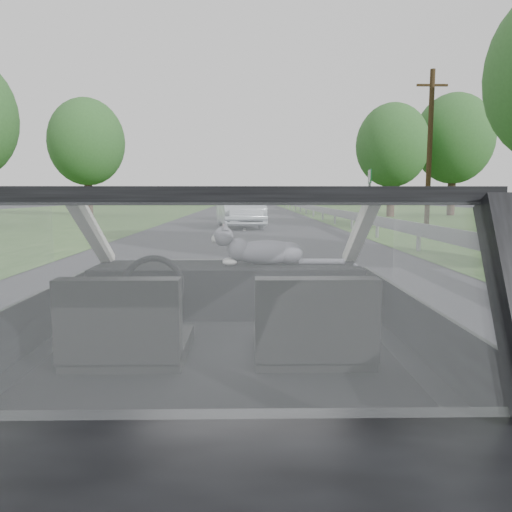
{
  "coord_description": "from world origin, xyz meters",
  "views": [
    {
      "loc": [
        0.12,
        -2.37,
        1.42
      ],
      "look_at": [
        0.17,
        0.52,
        1.07
      ],
      "focal_mm": 35.0,
      "sensor_mm": 36.0,
      "label": 1
    }
  ],
  "objects_px": {
    "other_car": "(239,209)",
    "highway_sign": "(369,198)",
    "subject_car": "(223,338)",
    "cat": "(266,251)",
    "utility_pole": "(430,149)"
  },
  "relations": [
    {
      "from": "other_car",
      "to": "highway_sign",
      "type": "relative_size",
      "value": 1.95
    },
    {
      "from": "subject_car",
      "to": "cat",
      "type": "xyz_separation_m",
      "value": [
        0.24,
        0.63,
        0.36
      ]
    },
    {
      "from": "other_car",
      "to": "subject_car",
      "type": "bearing_deg",
      "value": -96.95
    },
    {
      "from": "subject_car",
      "to": "other_car",
      "type": "relative_size",
      "value": 0.82
    },
    {
      "from": "subject_car",
      "to": "other_car",
      "type": "bearing_deg",
      "value": 90.65
    },
    {
      "from": "cat",
      "to": "subject_car",
      "type": "bearing_deg",
      "value": -113.59
    },
    {
      "from": "subject_car",
      "to": "highway_sign",
      "type": "distance_m",
      "value": 20.16
    },
    {
      "from": "cat",
      "to": "other_car",
      "type": "relative_size",
      "value": 0.12
    },
    {
      "from": "cat",
      "to": "utility_pole",
      "type": "distance_m",
      "value": 21.79
    },
    {
      "from": "subject_car",
      "to": "highway_sign",
      "type": "xyz_separation_m",
      "value": [
        5.44,
        19.41,
        0.53
      ]
    },
    {
      "from": "cat",
      "to": "other_car",
      "type": "height_order",
      "value": "other_car"
    },
    {
      "from": "subject_car",
      "to": "utility_pole",
      "type": "xyz_separation_m",
      "value": [
        8.46,
        20.67,
        2.78
      ]
    },
    {
      "from": "highway_sign",
      "to": "utility_pole",
      "type": "bearing_deg",
      "value": 29.93
    },
    {
      "from": "subject_car",
      "to": "other_car",
      "type": "xyz_separation_m",
      "value": [
        -0.22,
        19.48,
        0.08
      ]
    },
    {
      "from": "other_car",
      "to": "utility_pole",
      "type": "distance_m",
      "value": 9.16
    }
  ]
}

